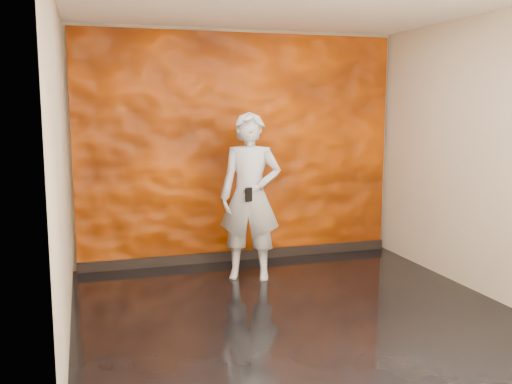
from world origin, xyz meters
name	(u,v)px	position (x,y,z in m)	size (l,w,h in m)	color
room	(298,162)	(0.00, 0.00, 1.40)	(4.02, 4.02, 2.81)	black
feature_wall	(240,149)	(0.00, 1.96, 1.38)	(3.90, 0.06, 2.75)	#D44B00
baseboard	(241,255)	(0.00, 1.92, 0.06)	(3.90, 0.04, 0.12)	black
man	(250,197)	(-0.10, 1.17, 0.91)	(0.67, 0.44, 1.83)	#A3A7B2
phone	(249,195)	(-0.18, 0.95, 0.97)	(0.08, 0.02, 0.15)	black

